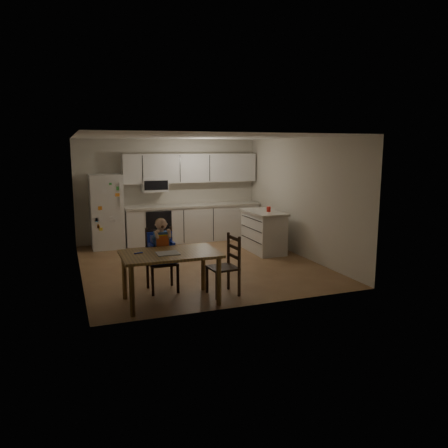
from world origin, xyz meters
TOP-DOWN VIEW (x-y plane):
  - room at (0.00, 0.48)m, footprint 4.52×5.01m
  - refrigerator at (-1.55, 2.15)m, footprint 0.72×0.70m
  - kitchen_run at (0.50, 2.24)m, footprint 3.37×0.62m
  - kitchen_island at (1.67, 0.53)m, footprint 0.65×1.24m
  - red_cup at (1.73, 0.42)m, footprint 0.09×0.09m
  - dining_table at (-1.04, -1.94)m, footprint 1.42×0.92m
  - napkin at (-1.09, -2.00)m, footprint 0.32×0.28m
  - toddler_spoon at (-1.50, -1.84)m, footprint 0.12×0.06m
  - chair_booster at (-1.04, -1.32)m, footprint 0.45×0.45m
  - chair_side at (-0.10, -1.88)m, footprint 0.46×0.46m

SIDE VIEW (x-z plane):
  - kitchen_island at x=1.67m, z-range 0.00..0.92m
  - chair_side at x=-0.10m, z-range 0.06..1.01m
  - dining_table at x=-1.04m, z-range 0.28..1.04m
  - chair_booster at x=-1.04m, z-range 0.12..1.31m
  - napkin at x=-1.09m, z-range 0.76..0.78m
  - toddler_spoon at x=-1.50m, z-range 0.76..0.78m
  - refrigerator at x=-1.55m, z-range 0.00..1.70m
  - kitchen_run at x=0.50m, z-range -0.20..1.95m
  - red_cup at x=1.73m, z-range 0.91..1.03m
  - room at x=0.00m, z-range -0.01..2.51m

